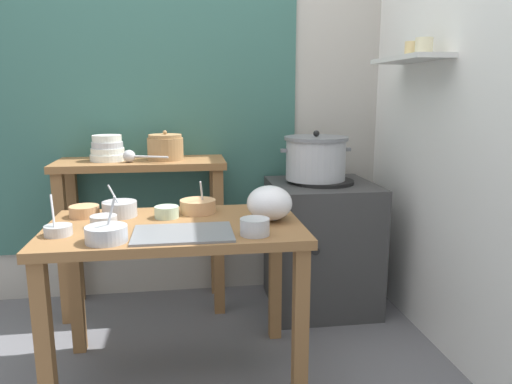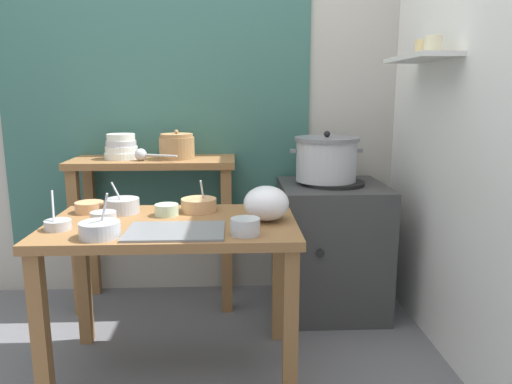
# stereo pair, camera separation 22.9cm
# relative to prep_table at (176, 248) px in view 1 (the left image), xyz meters

# --- Properties ---
(ground_plane) EXTENTS (9.00, 9.00, 0.00)m
(ground_plane) POSITION_rel_prep_table_xyz_m (-0.05, -0.06, -0.61)
(ground_plane) COLOR slate
(wall_back) EXTENTS (4.40, 0.12, 2.60)m
(wall_back) POSITION_rel_prep_table_xyz_m (0.03, 1.04, 0.69)
(wall_back) COLOR #B2ADA3
(wall_back) RESTS_ON ground
(wall_right) EXTENTS (0.30, 3.20, 2.60)m
(wall_right) POSITION_rel_prep_table_xyz_m (1.35, 0.14, 0.69)
(wall_right) COLOR white
(wall_right) RESTS_ON ground
(prep_table) EXTENTS (1.10, 0.66, 0.72)m
(prep_table) POSITION_rel_prep_table_xyz_m (0.00, 0.00, 0.00)
(prep_table) COLOR olive
(prep_table) RESTS_ON ground
(back_shelf_table) EXTENTS (0.96, 0.40, 0.90)m
(back_shelf_table) POSITION_rel_prep_table_xyz_m (-0.20, 0.77, 0.07)
(back_shelf_table) COLOR olive
(back_shelf_table) RESTS_ON ground
(stove_block) EXTENTS (0.60, 0.61, 0.78)m
(stove_block) POSITION_rel_prep_table_xyz_m (0.85, 0.64, -0.23)
(stove_block) COLOR #383838
(stove_block) RESTS_ON ground
(steamer_pot) EXTENTS (0.42, 0.37, 0.29)m
(steamer_pot) POSITION_rel_prep_table_xyz_m (0.81, 0.66, 0.30)
(steamer_pot) COLOR #B7BABF
(steamer_pot) RESTS_ON stove_block
(clay_pot) EXTENTS (0.21, 0.21, 0.17)m
(clay_pot) POSITION_rel_prep_table_xyz_m (-0.06, 0.77, 0.36)
(clay_pot) COLOR #A37A4C
(clay_pot) RESTS_ON back_shelf_table
(bowl_stack_enamel) EXTENTS (0.20, 0.20, 0.15)m
(bowl_stack_enamel) POSITION_rel_prep_table_xyz_m (-0.38, 0.77, 0.36)
(bowl_stack_enamel) COLOR silver
(bowl_stack_enamel) RESTS_ON back_shelf_table
(ladle) EXTENTS (0.25, 0.12, 0.07)m
(ladle) POSITION_rel_prep_table_xyz_m (-0.25, 0.68, 0.33)
(ladle) COLOR #B7BABF
(ladle) RESTS_ON back_shelf_table
(serving_tray) EXTENTS (0.40, 0.28, 0.01)m
(serving_tray) POSITION_rel_prep_table_xyz_m (0.03, -0.17, 0.12)
(serving_tray) COLOR slate
(serving_tray) RESTS_ON prep_table
(plastic_bag) EXTENTS (0.20, 0.22, 0.16)m
(plastic_bag) POSITION_rel_prep_table_xyz_m (0.42, 0.00, 0.19)
(plastic_bag) COLOR white
(plastic_bag) RESTS_ON prep_table
(prep_bowl_0) EXTENTS (0.17, 0.17, 0.16)m
(prep_bowl_0) POSITION_rel_prep_table_xyz_m (0.11, 0.19, 0.14)
(prep_bowl_0) COLOR tan
(prep_bowl_0) RESTS_ON prep_table
(prep_bowl_1) EXTENTS (0.16, 0.16, 0.15)m
(prep_bowl_1) POSITION_rel_prep_table_xyz_m (-0.25, 0.17, 0.15)
(prep_bowl_1) COLOR #B7BABF
(prep_bowl_1) RESTS_ON prep_table
(prep_bowl_2) EXTENTS (0.12, 0.12, 0.07)m
(prep_bowl_2) POSITION_rel_prep_table_xyz_m (0.32, -0.22, 0.15)
(prep_bowl_2) COLOR #B7BABF
(prep_bowl_2) RESTS_ON prep_table
(prep_bowl_3) EXTENTS (0.11, 0.11, 0.05)m
(prep_bowl_3) POSITION_rel_prep_table_xyz_m (-0.04, 0.11, 0.14)
(prep_bowl_3) COLOR #B7D1AD
(prep_bowl_3) RESTS_ON prep_table
(prep_bowl_4) EXTENTS (0.16, 0.16, 0.18)m
(prep_bowl_4) POSITION_rel_prep_table_xyz_m (-0.25, -0.23, 0.15)
(prep_bowl_4) COLOR #B7BABF
(prep_bowl_4) RESTS_ON prep_table
(prep_bowl_5) EXTENTS (0.11, 0.11, 0.16)m
(prep_bowl_5) POSITION_rel_prep_table_xyz_m (-0.46, -0.11, 0.13)
(prep_bowl_5) COLOR #B7BABF
(prep_bowl_5) RESTS_ON prep_table
(prep_bowl_6) EXTENTS (0.13, 0.13, 0.05)m
(prep_bowl_6) POSITION_rel_prep_table_xyz_m (-0.42, 0.19, 0.14)
(prep_bowl_6) COLOR tan
(prep_bowl_6) RESTS_ON prep_table
(prep_bowl_7) EXTENTS (0.11, 0.11, 0.05)m
(prep_bowl_7) POSITION_rel_prep_table_xyz_m (-0.30, -0.00, 0.14)
(prep_bowl_7) COLOR #B7BABF
(prep_bowl_7) RESTS_ON prep_table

